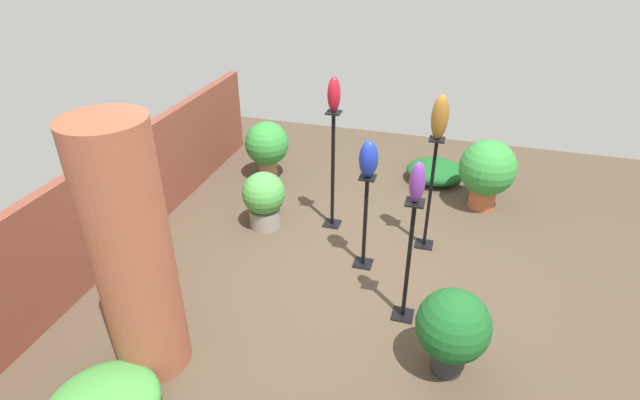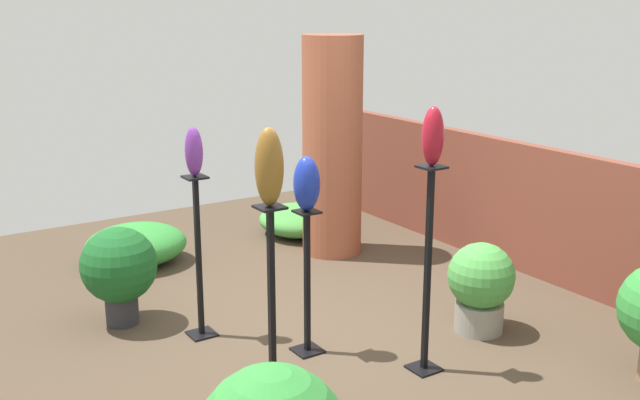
% 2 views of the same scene
% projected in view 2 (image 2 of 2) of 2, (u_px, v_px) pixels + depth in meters
% --- Properties ---
extents(ground_plane, '(8.00, 8.00, 0.00)m').
position_uv_depth(ground_plane, '(314.00, 335.00, 5.74)').
color(ground_plane, '#4C3D2D').
extents(brick_wall_back, '(5.60, 0.12, 1.22)m').
position_uv_depth(brick_wall_back, '(538.00, 212.00, 6.88)').
color(brick_wall_back, brown).
rests_on(brick_wall_back, ground).
extents(brick_pillar, '(0.60, 0.60, 2.18)m').
position_uv_depth(brick_pillar, '(332.00, 147.00, 7.42)').
color(brick_pillar, '#9E5138').
rests_on(brick_pillar, ground).
extents(pedestal_cobalt, '(0.20, 0.20, 1.07)m').
position_uv_depth(pedestal_cobalt, '(307.00, 289.00, 5.36)').
color(pedestal_cobalt, black).
rests_on(pedestal_cobalt, ground).
extents(pedestal_violet, '(0.20, 0.20, 1.25)m').
position_uv_depth(pedestal_violet, '(199.00, 264.00, 5.61)').
color(pedestal_violet, black).
rests_on(pedestal_violet, ground).
extents(pedestal_bronze, '(0.20, 0.20, 1.32)m').
position_uv_depth(pedestal_bronze, '(272.00, 318.00, 4.56)').
color(pedestal_bronze, black).
rests_on(pedestal_bronze, ground).
extents(pedestal_ruby, '(0.20, 0.20, 1.45)m').
position_uv_depth(pedestal_ruby, '(427.00, 279.00, 5.04)').
color(pedestal_ruby, black).
rests_on(pedestal_ruby, ground).
extents(art_vase_cobalt, '(0.19, 0.19, 0.39)m').
position_uv_depth(art_vase_cobalt, '(307.00, 184.00, 5.16)').
color(art_vase_cobalt, '#192D9E').
rests_on(art_vase_cobalt, pedestal_cobalt).
extents(art_vase_violet, '(0.13, 0.13, 0.36)m').
position_uv_depth(art_vase_violet, '(194.00, 152.00, 5.39)').
color(art_vase_violet, '#6B2D8C').
rests_on(art_vase_violet, pedestal_violet).
extents(art_vase_bronze, '(0.16, 0.17, 0.47)m').
position_uv_depth(art_vase_bronze, '(269.00, 167.00, 4.32)').
color(art_vase_bronze, brown).
rests_on(art_vase_bronze, pedestal_bronze).
extents(art_vase_ruby, '(0.14, 0.14, 0.39)m').
position_uv_depth(art_vase_ruby, '(433.00, 136.00, 4.79)').
color(art_vase_ruby, maroon).
rests_on(art_vase_ruby, pedestal_ruby).
extents(potted_plant_mid_right, '(0.51, 0.51, 0.71)m').
position_uv_depth(potted_plant_mid_right, '(481.00, 284.00, 5.73)').
color(potted_plant_mid_right, gray).
rests_on(potted_plant_mid_right, ground).
extents(potted_plant_walkway_edge, '(0.60, 0.60, 0.79)m').
position_uv_depth(potted_plant_walkway_edge, '(119.00, 268.00, 5.84)').
color(potted_plant_walkway_edge, '#2D2D33').
rests_on(potted_plant_walkway_edge, ground).
extents(foliage_bed_east, '(0.93, 0.84, 0.32)m').
position_uv_depth(foliage_bed_east, '(298.00, 220.00, 8.21)').
color(foliage_bed_east, '#479942').
rests_on(foliage_bed_east, ground).
extents(foliage_bed_west, '(0.88, 0.99, 0.39)m').
position_uv_depth(foliage_bed_west, '(136.00, 245.00, 7.27)').
color(foliage_bed_west, '#338C38').
rests_on(foliage_bed_west, ground).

